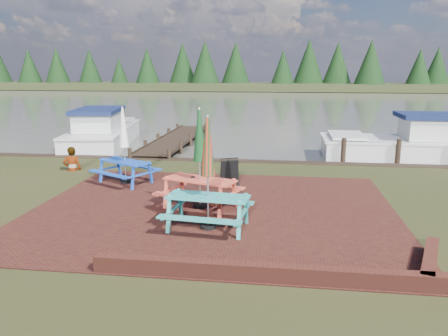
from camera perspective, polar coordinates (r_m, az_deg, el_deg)
ground at (r=10.07m, az=-2.35°, el=-7.28°), size 120.00×120.00×0.00m
paving at (r=11.00m, az=-1.44°, el=-5.46°), size 9.00×7.50×0.02m
brick_wall at (r=7.66m, az=10.77°, el=-13.01°), size 6.21×1.79×0.30m
water at (r=46.47m, az=5.67°, el=8.49°), size 120.00×60.00×0.02m
far_treeline at (r=75.32m, az=6.58°, el=12.61°), size 120.00×10.00×8.10m
picnic_table_teal at (r=9.49m, az=-2.11°, el=-3.01°), size 1.95×1.77×2.49m
picnic_table_red at (r=10.93m, az=-3.17°, el=-0.84°), size 2.25×2.13×2.51m
picnic_table_blue at (r=13.67m, az=-12.84°, el=1.36°), size 2.20×2.12×2.33m
chalkboard at (r=12.91m, az=0.73°, el=-0.68°), size 0.57×0.70×0.86m
jetty at (r=21.48m, az=-6.34°, el=3.79°), size 1.76×9.08×1.00m
boat_jetty at (r=21.88m, az=-15.54°, el=4.36°), size 3.62×7.39×2.05m
boat_near at (r=19.41m, az=24.71°, el=2.67°), size 7.77×2.71×2.10m
person at (r=15.93m, az=-19.39°, el=2.59°), size 0.70×0.57×1.66m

